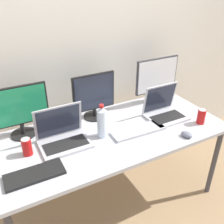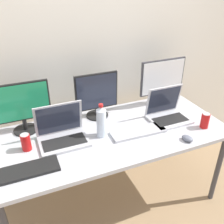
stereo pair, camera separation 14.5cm
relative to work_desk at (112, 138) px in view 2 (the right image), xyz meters
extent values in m
plane|color=#9E7F5B|center=(0.00, 0.00, -0.68)|extent=(16.00, 16.00, 0.00)
cube|color=silver|center=(0.00, 0.59, 0.62)|extent=(7.00, 0.08, 2.60)
cylinder|color=#424247|center=(0.85, -0.35, -0.33)|extent=(0.04, 0.04, 0.71)
cylinder|color=#424247|center=(-0.85, 0.35, -0.33)|extent=(0.04, 0.04, 0.71)
cylinder|color=#424247|center=(0.85, 0.35, -0.33)|extent=(0.04, 0.04, 0.71)
cube|color=#B7B7BC|center=(0.00, 0.00, 0.04)|extent=(1.82, 0.81, 0.03)
cylinder|color=black|center=(-0.62, 0.29, 0.06)|extent=(0.19, 0.19, 0.01)
cylinder|color=black|center=(-0.62, 0.29, 0.11)|extent=(0.03, 0.03, 0.09)
cube|color=black|center=(-0.62, 0.29, 0.31)|extent=(0.43, 0.02, 0.30)
cube|color=#1E8C59|center=(-0.62, 0.28, 0.31)|extent=(0.41, 0.01, 0.28)
cylinder|color=black|center=(-0.02, 0.29, 0.06)|extent=(0.19, 0.19, 0.01)
cylinder|color=black|center=(-0.02, 0.29, 0.10)|extent=(0.03, 0.03, 0.06)
cube|color=black|center=(-0.02, 0.29, 0.29)|extent=(0.37, 0.02, 0.31)
cube|color=#232838|center=(-0.02, 0.27, 0.29)|extent=(0.34, 0.01, 0.29)
cylinder|color=#38383D|center=(0.62, 0.28, 0.06)|extent=(0.18, 0.18, 0.01)
cylinder|color=#38383D|center=(0.62, 0.28, 0.12)|extent=(0.03, 0.03, 0.10)
cube|color=#38383D|center=(0.62, 0.28, 0.33)|extent=(0.44, 0.02, 0.32)
cube|color=white|center=(0.62, 0.26, 0.33)|extent=(0.42, 0.01, 0.30)
cube|color=#B7B7BC|center=(-0.38, 0.01, 0.07)|extent=(0.35, 0.26, 0.02)
cube|color=black|center=(-0.38, -0.01, 0.08)|extent=(0.31, 0.14, 0.00)
cube|color=#B7B7BC|center=(-0.38, 0.12, 0.20)|extent=(0.35, 0.05, 0.26)
cube|color=#232838|center=(-0.38, 0.11, 0.20)|extent=(0.32, 0.04, 0.23)
cube|color=silver|center=(0.51, -0.03, 0.07)|extent=(0.32, 0.26, 0.02)
cube|color=black|center=(0.51, -0.05, 0.08)|extent=(0.28, 0.14, 0.00)
cube|color=silver|center=(0.51, 0.08, 0.20)|extent=(0.32, 0.05, 0.26)
cube|color=#232838|center=(0.51, 0.07, 0.20)|extent=(0.29, 0.04, 0.23)
cube|color=#B2B2B7|center=(0.18, -0.09, 0.07)|extent=(0.44, 0.16, 0.02)
cube|color=black|center=(-0.65, -0.20, 0.07)|extent=(0.36, 0.15, 0.02)
ellipsoid|color=slate|center=(0.47, -0.32, 0.08)|extent=(0.08, 0.10, 0.04)
cylinder|color=silver|center=(-0.09, -0.01, 0.17)|extent=(0.07, 0.07, 0.22)
cone|color=silver|center=(-0.09, -0.01, 0.29)|extent=(0.07, 0.07, 0.03)
cylinder|color=red|center=(-0.09, -0.01, 0.32)|extent=(0.03, 0.03, 0.02)
cylinder|color=red|center=(-0.64, 0.03, 0.12)|extent=(0.07, 0.07, 0.12)
cylinder|color=silver|center=(-0.64, 0.03, 0.18)|extent=(0.06, 0.06, 0.00)
cylinder|color=red|center=(0.71, -0.23, 0.12)|extent=(0.07, 0.07, 0.12)
cylinder|color=silver|center=(0.71, -0.23, 0.18)|extent=(0.06, 0.06, 0.00)
camera|label=1|loc=(-0.77, -1.44, 1.15)|focal=40.00mm
camera|label=2|loc=(-0.64, -1.50, 1.15)|focal=40.00mm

